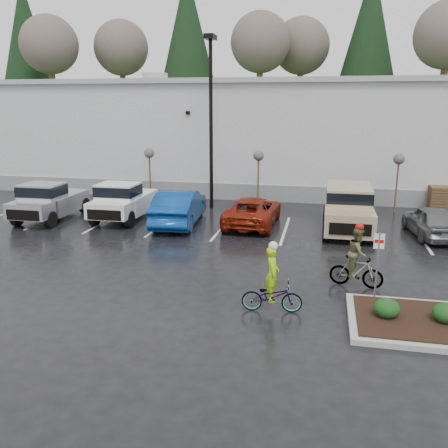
% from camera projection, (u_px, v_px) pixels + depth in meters
% --- Properties ---
extents(ground, '(120.00, 120.00, 0.00)m').
position_uv_depth(ground, '(247.00, 296.00, 14.70)').
color(ground, black).
rests_on(ground, ground).
extents(warehouse, '(60.50, 15.50, 7.20)m').
position_uv_depth(warehouse, '(296.00, 132.00, 34.61)').
color(warehouse, '#B7B9BC').
rests_on(warehouse, ground).
extents(wooded_ridge, '(80.00, 25.00, 6.00)m').
position_uv_depth(wooded_ridge, '(308.00, 126.00, 56.56)').
color(wooded_ridge, '#22421B').
rests_on(wooded_ridge, ground).
extents(lamppost, '(0.50, 1.00, 9.22)m').
position_uv_depth(lamppost, '(211.00, 105.00, 25.44)').
color(lamppost, black).
rests_on(lamppost, ground).
extents(sapling_west, '(0.60, 0.60, 3.20)m').
position_uv_depth(sapling_west, '(149.00, 156.00, 27.93)').
color(sapling_west, '#44341B').
rests_on(sapling_west, ground).
extents(sapling_mid, '(0.60, 0.60, 3.20)m').
position_uv_depth(sapling_mid, '(259.00, 159.00, 26.63)').
color(sapling_mid, '#44341B').
rests_on(sapling_mid, ground).
extents(sapling_east, '(0.60, 0.60, 3.20)m').
position_uv_depth(sapling_east, '(399.00, 162.00, 25.13)').
color(sapling_east, '#44341B').
rests_on(sapling_east, ground).
extents(pallet_stack_a, '(1.20, 1.20, 1.35)m').
position_uv_depth(pallet_stack_a, '(440.00, 198.00, 26.09)').
color(pallet_stack_a, '#44341B').
rests_on(pallet_stack_a, ground).
extents(shrub_a, '(0.70, 0.70, 0.52)m').
position_uv_depth(shrub_a, '(387.00, 308.00, 12.85)').
color(shrub_a, black).
rests_on(shrub_a, curb_island).
extents(shrub_b, '(0.70, 0.70, 0.52)m').
position_uv_depth(shrub_b, '(446.00, 313.00, 12.55)').
color(shrub_b, black).
rests_on(shrub_b, curb_island).
extents(fire_lane_sign, '(0.30, 0.05, 2.20)m').
position_uv_depth(fire_lane_sign, '(378.00, 259.00, 13.78)').
color(fire_lane_sign, gray).
rests_on(fire_lane_sign, ground).
extents(pickup_silver, '(2.10, 5.20, 1.96)m').
position_uv_depth(pickup_silver, '(53.00, 199.00, 24.29)').
color(pickup_silver, '#B9BAC1').
rests_on(pickup_silver, ground).
extents(pickup_white, '(2.10, 5.20, 1.96)m').
position_uv_depth(pickup_white, '(126.00, 199.00, 24.31)').
color(pickup_white, silver).
rests_on(pickup_white, ground).
extents(car_blue, '(2.29, 5.37, 1.72)m').
position_uv_depth(car_blue, '(179.00, 207.00, 23.08)').
color(car_blue, navy).
rests_on(car_blue, ground).
extents(car_red, '(2.43, 5.02, 1.38)m').
position_uv_depth(car_red, '(253.00, 211.00, 23.01)').
color(car_red, maroon).
rests_on(car_red, ground).
extents(suv_tan, '(2.20, 5.10, 2.06)m').
position_uv_depth(suv_tan, '(348.00, 210.00, 21.79)').
color(suv_tan, tan).
rests_on(suv_tan, ground).
extents(car_grey, '(2.20, 4.33, 1.41)m').
position_uv_depth(car_grey, '(431.00, 221.00, 21.01)').
color(car_grey, slate).
rests_on(car_grey, ground).
extents(cyclist_hivis, '(1.77, 0.76, 2.09)m').
position_uv_depth(cyclist_hivis, '(272.00, 290.00, 13.48)').
color(cyclist_hivis, '#3F3F44').
rests_on(cyclist_hivis, ground).
extents(cyclist_olive, '(1.71, 0.85, 2.14)m').
position_uv_depth(cyclist_olive, '(357.00, 264.00, 15.26)').
color(cyclist_olive, '#3F3F44').
rests_on(cyclist_olive, ground).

